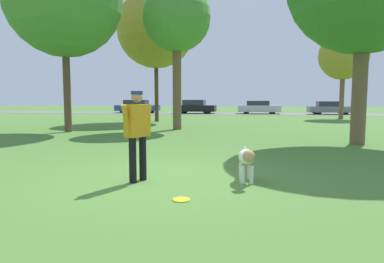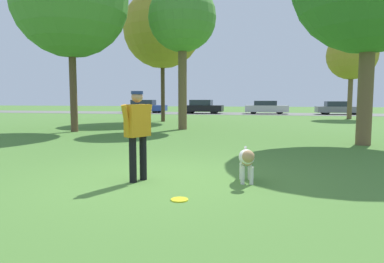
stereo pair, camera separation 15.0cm
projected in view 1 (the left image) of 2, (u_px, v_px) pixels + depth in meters
name	position (u px, v px, depth m)	size (l,w,h in m)	color
ground_plane	(154.00, 179.00, 6.34)	(120.00, 120.00, 0.00)	#4C7A33
far_road_strip	(238.00, 114.00, 34.01)	(120.00, 6.00, 0.01)	slate
person	(137.00, 128.00, 6.05)	(0.40, 0.69, 1.61)	black
dog	(247.00, 159.00, 6.03)	(0.35, 1.01, 0.62)	silver
frisbee	(181.00, 200.00, 4.99)	(0.26, 0.26, 0.02)	yellow
tree_far_left	(156.00, 29.00, 21.71)	(4.97, 4.97, 8.39)	#4C3826
tree_far_right	(343.00, 56.00, 25.01)	(3.55, 3.55, 6.42)	brown
tree_mid_center	(177.00, 19.00, 16.08)	(3.21, 3.21, 6.90)	brown
parked_car_blue	(137.00, 107.00, 36.00)	(4.54, 1.71, 1.37)	#284293
parked_car_black	(195.00, 107.00, 34.40)	(4.11, 1.86, 1.37)	black
parked_car_silver	(259.00, 107.00, 33.62)	(4.18, 1.90, 1.29)	#B7B7BC
parked_car_grey	(330.00, 108.00, 32.42)	(4.06, 1.87, 1.24)	slate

